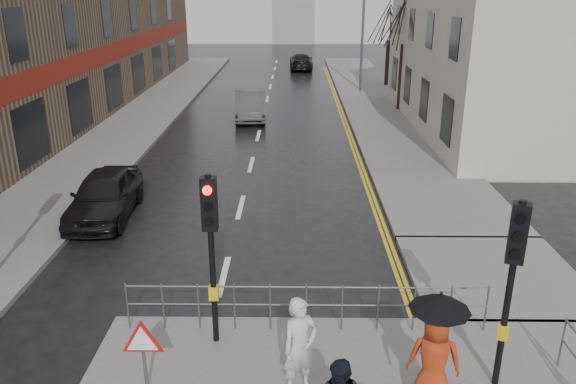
{
  "coord_description": "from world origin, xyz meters",
  "views": [
    {
      "loc": [
        1.71,
        -9.01,
        6.62
      ],
      "look_at": [
        1.53,
        5.28,
        1.34
      ],
      "focal_mm": 35.0,
      "sensor_mm": 36.0,
      "label": 1
    }
  ],
  "objects_px": {
    "pedestrian_with_umbrella": "(436,347)",
    "car_mid": "(250,105)",
    "pedestrian_a": "(300,347)",
    "car_parked": "(105,195)"
  },
  "relations": [
    {
      "from": "pedestrian_with_umbrella",
      "to": "car_mid",
      "type": "height_order",
      "value": "pedestrian_with_umbrella"
    },
    {
      "from": "pedestrian_with_umbrella",
      "to": "car_parked",
      "type": "relative_size",
      "value": 0.5
    },
    {
      "from": "pedestrian_with_umbrella",
      "to": "car_mid",
      "type": "bearing_deg",
      "value": 101.99
    },
    {
      "from": "car_parked",
      "to": "car_mid",
      "type": "xyz_separation_m",
      "value": [
        3.38,
        13.3,
        0.01
      ]
    },
    {
      "from": "car_parked",
      "to": "car_mid",
      "type": "relative_size",
      "value": 0.95
    },
    {
      "from": "pedestrian_a",
      "to": "car_mid",
      "type": "relative_size",
      "value": 0.4
    },
    {
      "from": "pedestrian_a",
      "to": "pedestrian_with_umbrella",
      "type": "height_order",
      "value": "pedestrian_with_umbrella"
    },
    {
      "from": "pedestrian_with_umbrella",
      "to": "car_parked",
      "type": "bearing_deg",
      "value": 134.04
    },
    {
      "from": "car_parked",
      "to": "pedestrian_a",
      "type": "bearing_deg",
      "value": -55.78
    },
    {
      "from": "pedestrian_a",
      "to": "pedestrian_with_umbrella",
      "type": "distance_m",
      "value": 2.17
    }
  ]
}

